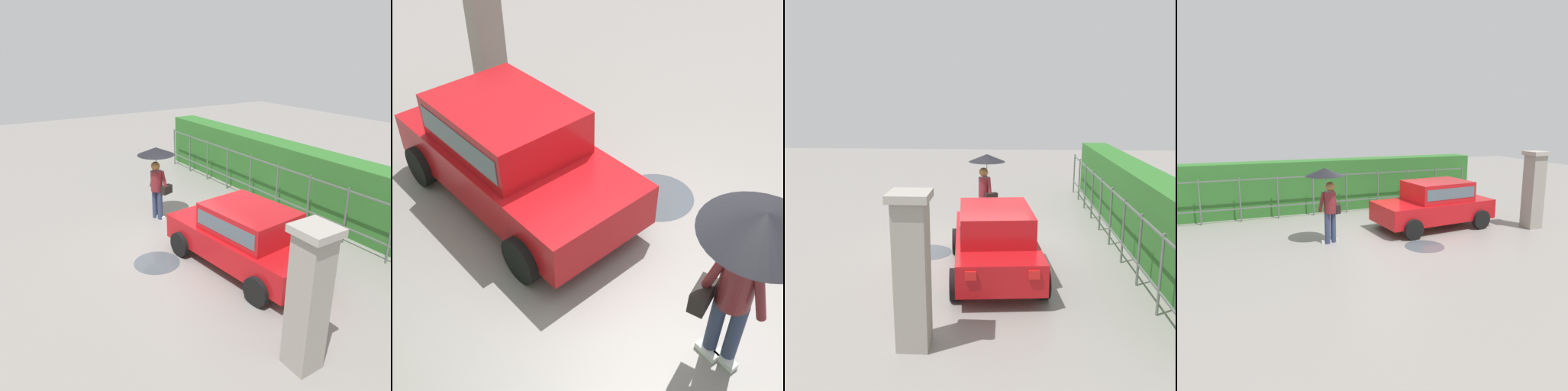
# 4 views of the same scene
# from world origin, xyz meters

# --- Properties ---
(ground_plane) EXTENTS (40.00, 40.00, 0.00)m
(ground_plane) POSITION_xyz_m (0.00, 0.00, 0.00)
(ground_plane) COLOR gray
(car) EXTENTS (3.87, 2.16, 1.48)m
(car) POSITION_xyz_m (1.79, 0.38, 0.80)
(car) COLOR #B71116
(car) RESTS_ON ground
(pedestrian) EXTENTS (1.05, 1.05, 2.10)m
(pedestrian) POSITION_xyz_m (-1.78, 0.04, 1.60)
(pedestrian) COLOR #2D3856
(pedestrian) RESTS_ON ground
(gate_pillar) EXTENTS (0.60, 0.60, 2.42)m
(gate_pillar) POSITION_xyz_m (4.66, -0.77, 1.24)
(gate_pillar) COLOR gray
(gate_pillar) RESTS_ON ground
(puddle_near) EXTENTS (1.08, 1.08, 0.00)m
(puddle_near) POSITION_xyz_m (0.58, -1.23, 0.00)
(puddle_near) COLOR #4C545B
(puddle_near) RESTS_ON ground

